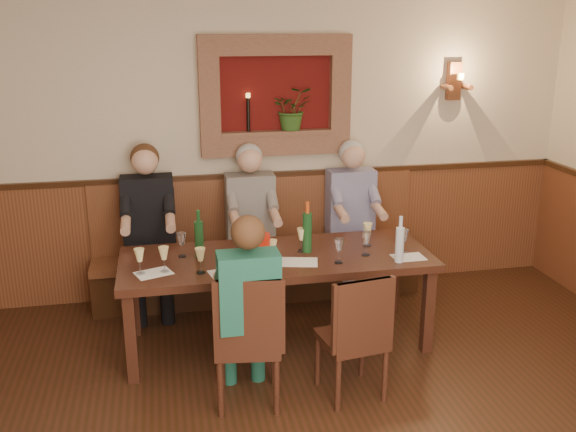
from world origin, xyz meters
name	(u,v)px	position (x,y,z in m)	size (l,w,h in m)	color
room_shell	(349,161)	(0.00, 0.00, 1.89)	(6.04, 6.04, 2.82)	beige
wainscoting	(342,410)	(0.00, 0.00, 0.59)	(6.02, 6.02, 1.15)	brown
wall_niche	(280,101)	(0.24, 2.94, 1.81)	(1.36, 0.30, 1.06)	#560E0C
wall_sconce	(455,82)	(1.90, 2.93, 1.94)	(0.25, 0.20, 0.35)	brown
dining_table	(277,265)	(0.00, 1.85, 0.68)	(2.40, 0.90, 0.75)	black
bench	(259,263)	(0.00, 2.79, 0.33)	(3.00, 0.45, 1.11)	#381E0F
chair_near_left	(248,365)	(-0.34, 1.07, 0.28)	(0.48, 0.48, 0.97)	black
chair_near_right	(352,359)	(0.37, 1.02, 0.27)	(0.46, 0.46, 0.92)	black
person_bench_left	(150,244)	(-0.97, 2.69, 0.62)	(0.45, 0.55, 1.49)	black
person_bench_mid	(252,239)	(-0.07, 2.69, 0.61)	(0.43, 0.53, 1.46)	#514E4A
person_bench_right	(352,233)	(0.87, 2.69, 0.60)	(0.43, 0.53, 1.46)	navy
person_chair_front	(248,327)	(-0.34, 1.07, 0.56)	(0.39, 0.48, 1.36)	#174950
spittoon_bucket	(257,250)	(-0.18, 1.69, 0.87)	(0.21, 0.21, 0.23)	red
wine_bottle_green_a	(307,231)	(0.25, 1.89, 0.92)	(0.08, 0.08, 0.41)	#19471E
wine_bottle_green_b	(199,238)	(-0.59, 1.93, 0.90)	(0.08, 0.08, 0.38)	#19471E
water_bottle	(400,244)	(0.88, 1.54, 0.89)	(0.08, 0.08, 0.36)	silver
tasting_sheet_a	(154,273)	(-0.94, 1.67, 0.75)	(0.25, 0.18, 0.00)	white
tasting_sheet_b	(299,262)	(0.14, 1.68, 0.75)	(0.28, 0.20, 0.00)	white
tasting_sheet_c	(408,257)	(0.99, 1.61, 0.75)	(0.25, 0.18, 0.00)	white
tasting_sheet_d	(228,273)	(-0.41, 1.57, 0.75)	(0.27, 0.19, 0.00)	white
wine_glass_0	(140,261)	(-1.03, 1.68, 0.85)	(0.08, 0.08, 0.19)	#FFEC98
wine_glass_1	(182,245)	(-0.72, 1.98, 0.85)	(0.08, 0.08, 0.19)	white
wine_glass_2	(201,261)	(-0.60, 1.61, 0.85)	(0.08, 0.08, 0.19)	#FFEC98
wine_glass_3	(236,242)	(-0.30, 1.95, 0.85)	(0.08, 0.08, 0.19)	white
wine_glass_4	(272,252)	(-0.06, 1.68, 0.85)	(0.08, 0.08, 0.19)	#FFEC98
wine_glass_5	(302,240)	(0.21, 1.90, 0.85)	(0.08, 0.08, 0.19)	#FFEC98
wine_glass_6	(339,251)	(0.43, 1.61, 0.85)	(0.08, 0.08, 0.19)	white
wine_glass_7	(367,235)	(0.76, 1.93, 0.85)	(0.08, 0.08, 0.19)	#FFEC98
wine_glass_8	(404,241)	(0.99, 1.72, 0.85)	(0.08, 0.08, 0.19)	white
wine_glass_9	(246,257)	(-0.27, 1.61, 0.85)	(0.08, 0.08, 0.19)	#FFEC98
wine_glass_10	(366,244)	(0.68, 1.72, 0.85)	(0.08, 0.08, 0.19)	white
wine_glass_11	(164,259)	(-0.86, 1.68, 0.85)	(0.08, 0.08, 0.19)	#FFEC98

